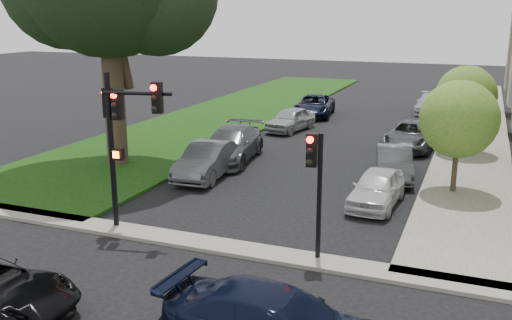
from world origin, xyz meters
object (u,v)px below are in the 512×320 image
at_px(car_parked_2, 412,135).
at_px(car_parked_4, 430,104).
at_px(car_parked_8, 314,105).
at_px(car_parked_1, 394,163).
at_px(car_parked_7, 290,119).
at_px(small_tree_c, 470,86).
at_px(car_parked_5, 207,160).
at_px(traffic_signal_secondary, 315,173).
at_px(small_tree_a, 459,119).
at_px(small_tree_b, 466,96).
at_px(traffic_signal_main, 121,124).
at_px(car_parked_6, 231,144).
at_px(car_parked_0, 377,188).

distance_m(car_parked_2, car_parked_4, 11.44).
bearing_deg(car_parked_8, car_parked_1, -68.90).
height_order(car_parked_2, car_parked_4, car_parked_2).
height_order(car_parked_1, car_parked_7, car_parked_7).
relative_size(small_tree_c, car_parked_8, 0.73).
bearing_deg(car_parked_5, car_parked_1, 15.64).
bearing_deg(traffic_signal_secondary, car_parked_2, 86.77).
relative_size(car_parked_1, car_parked_4, 0.90).
bearing_deg(car_parked_4, traffic_signal_secondary, -92.84).
bearing_deg(car_parked_8, car_parked_7, -96.76).
relative_size(car_parked_2, car_parked_8, 0.98).
bearing_deg(small_tree_c, small_tree_a, -90.00).
bearing_deg(car_parked_4, car_parked_5, -111.17).
bearing_deg(small_tree_c, small_tree_b, -90.00).
bearing_deg(car_parked_4, car_parked_1, -90.87).
relative_size(traffic_signal_main, car_parked_5, 1.13).
bearing_deg(small_tree_c, car_parked_4, 120.93).
xyz_separation_m(car_parked_6, car_parked_8, (0.31, 13.18, -0.08)).
bearing_deg(car_parked_8, small_tree_b, -45.79).
height_order(traffic_signal_secondary, car_parked_6, traffic_signal_secondary).
height_order(car_parked_6, car_parked_8, car_parked_6).
relative_size(car_parked_4, car_parked_5, 1.01).
bearing_deg(traffic_signal_secondary, car_parked_0, 81.62).
bearing_deg(small_tree_b, car_parked_1, -113.70).
bearing_deg(car_parked_2, traffic_signal_main, -110.37).
height_order(car_parked_2, car_parked_7, car_parked_2).
bearing_deg(car_parked_6, small_tree_a, -15.24).
xyz_separation_m(traffic_signal_main, car_parked_5, (-0.30, 6.44, -2.76)).
bearing_deg(car_parked_5, car_parked_2, 44.73).
distance_m(traffic_signal_main, car_parked_1, 11.99).
bearing_deg(small_tree_b, car_parked_7, 166.91).
relative_size(traffic_signal_secondary, car_parked_4, 0.82).
height_order(car_parked_5, car_parked_6, car_parked_6).
relative_size(small_tree_b, small_tree_c, 1.17).
xyz_separation_m(small_tree_c, traffic_signal_main, (-9.60, -22.27, 1.01)).
xyz_separation_m(traffic_signal_secondary, car_parked_1, (0.85, 9.26, -1.92)).
height_order(small_tree_a, car_parked_8, small_tree_a).
bearing_deg(small_tree_c, car_parked_2, -109.19).
relative_size(car_parked_0, car_parked_1, 0.96).
relative_size(small_tree_c, car_parked_0, 0.96).
xyz_separation_m(small_tree_b, car_parked_2, (-2.47, 0.31, -2.22)).
distance_m(traffic_signal_secondary, car_parked_0, 5.84).
relative_size(car_parked_2, car_parked_7, 1.23).
bearing_deg(traffic_signal_secondary, car_parked_6, 125.76).
relative_size(small_tree_b, car_parked_4, 0.97).
bearing_deg(car_parked_5, car_parked_4, 65.24).
xyz_separation_m(traffic_signal_main, car_parked_2, (7.13, 15.18, -2.81)).
height_order(car_parked_0, car_parked_6, car_parked_6).
height_order(car_parked_1, car_parked_5, car_parked_5).
height_order(car_parked_0, car_parked_5, car_parked_5).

